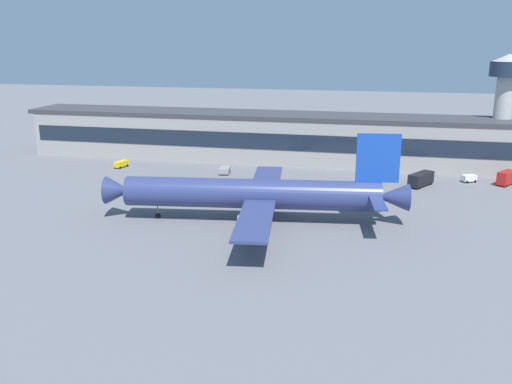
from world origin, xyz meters
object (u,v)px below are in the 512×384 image
object	(u,v)px
airliner	(256,194)
control_tower	(505,98)
pushback_tractor	(225,170)
fuel_truck	(421,179)
stair_truck	(506,177)
baggage_tug	(469,178)
follow_me_car	(121,164)

from	to	relation	value
airliner	control_tower	distance (m)	84.16
pushback_tractor	fuel_truck	xyz separation A→B (m)	(51.38, -1.74, 0.83)
stair_truck	control_tower	bearing A→B (deg)	85.92
airliner	baggage_tug	size ratio (longest dim) A/B	14.74
baggage_tug	pushback_tractor	bearing A→B (deg)	-175.60
follow_me_car	baggage_tug	xyz separation A→B (m)	(94.56, 4.31, -0.00)
follow_me_car	baggage_tug	world-z (taller)	same
control_tower	pushback_tractor	bearing A→B (deg)	-162.41
pushback_tractor	follow_me_car	world-z (taller)	follow_me_car
airliner	control_tower	size ratio (longest dim) A/B	1.92
stair_truck	baggage_tug	bearing A→B (deg)	173.34
airliner	pushback_tractor	world-z (taller)	airliner
airliner	fuel_truck	xyz separation A→B (m)	(34.14, 35.89, -3.84)
stair_truck	fuel_truck	world-z (taller)	stair_truck
airliner	follow_me_car	world-z (taller)	airliner
pushback_tractor	follow_me_car	xyz separation A→B (m)	(-31.02, 0.59, 0.04)
airliner	fuel_truck	size ratio (longest dim) A/B	7.04
fuel_truck	control_tower	bearing A→B (deg)	48.47
follow_me_car	airliner	bearing A→B (deg)	-38.37
control_tower	baggage_tug	bearing A→B (deg)	-118.56
airliner	control_tower	xyz separation A→B (m)	(56.33, 60.94, 14.02)
control_tower	fuel_truck	xyz separation A→B (m)	(-22.19, -25.06, -17.86)
airliner	baggage_tug	world-z (taller)	airliner
follow_me_car	fuel_truck	bearing A→B (deg)	-1.62
follow_me_car	baggage_tug	bearing A→B (deg)	2.61
pushback_tractor	baggage_tug	distance (m)	63.73
stair_truck	airliner	bearing A→B (deg)	-142.93
pushback_tractor	baggage_tug	size ratio (longest dim) A/B	1.24
baggage_tug	fuel_truck	distance (m)	13.87
stair_truck	fuel_truck	bearing A→B (deg)	-164.87
pushback_tractor	fuel_truck	size ratio (longest dim) A/B	0.59
baggage_tug	stair_truck	world-z (taller)	stair_truck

